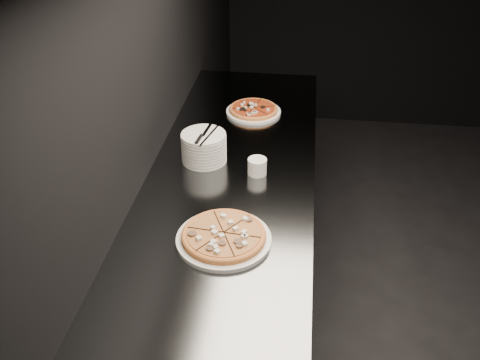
# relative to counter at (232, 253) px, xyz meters

# --- Properties ---
(wall_left) EXTENTS (0.02, 5.00, 2.80)m
(wall_left) POSITION_rel_counter_xyz_m (-0.37, 0.00, 0.94)
(wall_left) COLOR black
(wall_left) RESTS_ON floor
(counter) EXTENTS (0.74, 2.44, 0.92)m
(counter) POSITION_rel_counter_xyz_m (0.00, 0.00, 0.00)
(counter) COLOR #55595C
(counter) RESTS_ON floor
(pizza_mushroom) EXTENTS (0.36, 0.36, 0.04)m
(pizza_mushroom) POSITION_rel_counter_xyz_m (0.04, -0.46, 0.48)
(pizza_mushroom) COLOR silver
(pizza_mushroom) RESTS_ON counter
(pizza_tomato) EXTENTS (0.32, 0.32, 0.03)m
(pizza_tomato) POSITION_rel_counter_xyz_m (0.03, 0.64, 0.48)
(pizza_tomato) COLOR silver
(pizza_tomato) RESTS_ON counter
(plate_stack) EXTENTS (0.20, 0.20, 0.14)m
(plate_stack) POSITION_rel_counter_xyz_m (-0.14, 0.11, 0.53)
(plate_stack) COLOR silver
(plate_stack) RESTS_ON counter
(cutlery) EXTENTS (0.10, 0.21, 0.01)m
(cutlery) POSITION_rel_counter_xyz_m (-0.13, 0.09, 0.60)
(cutlery) COLOR #B2B5B9
(cutlery) RESTS_ON plate_stack
(ramekin) EXTENTS (0.08, 0.08, 0.07)m
(ramekin) POSITION_rel_counter_xyz_m (0.11, 0.02, 0.50)
(ramekin) COLOR silver
(ramekin) RESTS_ON counter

